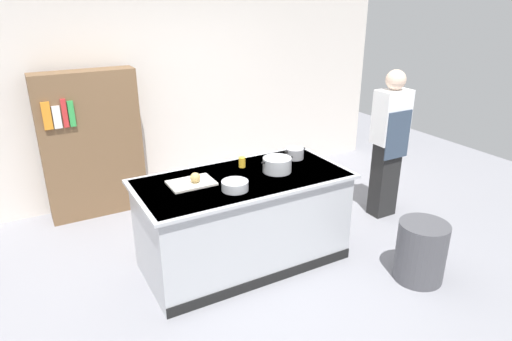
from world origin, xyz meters
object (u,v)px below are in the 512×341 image
at_px(sauce_pan, 295,153).
at_px(trash_bin, 421,251).
at_px(stock_pot, 277,165).
at_px(person_chef, 389,141).
at_px(bookshelf, 92,145).
at_px(juice_cup, 242,162).
at_px(onion, 195,178).
at_px(mixing_bowl, 235,186).

height_order(sauce_pan, trash_bin, sauce_pan).
bearing_deg(stock_pot, person_chef, 4.69).
distance_m(stock_pot, bookshelf, 2.29).
xyz_separation_m(stock_pot, trash_bin, (0.93, -1.01, -0.68)).
distance_m(juice_cup, person_chef, 1.81).
bearing_deg(stock_pot, bookshelf, 126.90).
distance_m(sauce_pan, juice_cup, 0.59).
relative_size(stock_pot, bookshelf, 0.20).
bearing_deg(onion, trash_bin, -32.47).
relative_size(mixing_bowl, bookshelf, 0.14).
bearing_deg(mixing_bowl, juice_cup, 56.12).
bearing_deg(trash_bin, person_chef, 60.86).
height_order(onion, trash_bin, onion).
height_order(trash_bin, bookshelf, bookshelf).
height_order(onion, mixing_bowl, onion).
relative_size(stock_pot, mixing_bowl, 1.45).
bearing_deg(bookshelf, trash_bin, -50.94).
distance_m(onion, person_chef, 2.37).
bearing_deg(sauce_pan, mixing_bowl, -155.43).
relative_size(onion, mixing_bowl, 0.40).
bearing_deg(stock_pot, onion, 173.78).
bearing_deg(person_chef, juice_cup, 103.67).
bearing_deg(person_chef, trash_bin, 168.83).
bearing_deg(stock_pot, trash_bin, -47.35).
height_order(stock_pot, juice_cup, stock_pot).
xyz_separation_m(stock_pot, mixing_bowl, (-0.54, -0.19, -0.03)).
xyz_separation_m(stock_pot, bookshelf, (-1.37, 1.83, -0.12)).
height_order(onion, person_chef, person_chef).
relative_size(juice_cup, bookshelf, 0.06).
distance_m(mixing_bowl, bookshelf, 2.18).
height_order(stock_pot, person_chef, person_chef).
xyz_separation_m(sauce_pan, juice_cup, (-0.58, 0.05, -0.00)).
bearing_deg(trash_bin, onion, 147.53).
xyz_separation_m(person_chef, bookshelf, (-2.94, 1.70, -0.06)).
relative_size(onion, stock_pot, 0.27).
xyz_separation_m(juice_cup, person_chef, (1.81, -0.14, -0.04)).
relative_size(sauce_pan, trash_bin, 0.44).
distance_m(sauce_pan, mixing_bowl, 0.98).
height_order(stock_pot, bookshelf, bookshelf).
height_order(juice_cup, person_chef, person_chef).
bearing_deg(trash_bin, juice_cup, 132.48).
distance_m(onion, sauce_pan, 1.15).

